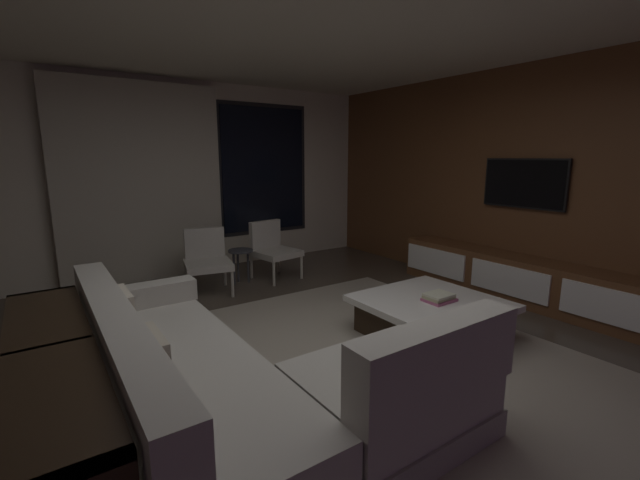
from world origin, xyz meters
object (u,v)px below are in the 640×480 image
at_px(accent_chair_by_curtain, 207,257).
at_px(console_table_behind_couch, 57,404).
at_px(sectional_couch, 235,383).
at_px(accent_chair_near_window, 272,247).
at_px(side_stool, 240,256).
at_px(coffee_table, 430,317).
at_px(media_console, 523,281).
at_px(mounted_tv, 524,183).
at_px(book_stack_on_coffee_table, 439,297).

xyz_separation_m(accent_chair_by_curtain, console_table_behind_couch, (-1.71, -2.56, -0.02)).
height_order(sectional_couch, accent_chair_near_window, sectional_couch).
bearing_deg(side_stool, coffee_table, -73.45).
height_order(coffee_table, side_stool, side_stool).
distance_m(sectional_couch, side_stool, 3.04).
bearing_deg(console_table_behind_couch, coffee_table, 1.52).
bearing_deg(accent_chair_by_curtain, side_stool, 7.76).
height_order(side_stool, media_console, media_console).
xyz_separation_m(sectional_couch, side_stool, (1.27, 2.76, 0.08)).
relative_size(mounted_tv, console_table_behind_couch, 0.47).
xyz_separation_m(book_stack_on_coffee_table, accent_chair_near_window, (-0.30, 2.64, 0.04)).
bearing_deg(accent_chair_by_curtain, book_stack_on_coffee_table, -63.59).
height_order(coffee_table, accent_chair_by_curtain, accent_chair_by_curtain).
relative_size(book_stack_on_coffee_table, side_stool, 0.60).
bearing_deg(console_table_behind_couch, accent_chair_near_window, 44.86).
height_order(accent_chair_by_curtain, mounted_tv, mounted_tv).
distance_m(sectional_couch, mounted_tv, 3.99).
bearing_deg(coffee_table, book_stack_on_coffee_table, -60.96).
xyz_separation_m(accent_chair_near_window, accent_chair_by_curtain, (-0.96, -0.09, 0.00)).
bearing_deg(book_stack_on_coffee_table, sectional_couch, -175.86).
xyz_separation_m(sectional_couch, mounted_tv, (3.82, 0.45, 1.06)).
bearing_deg(media_console, accent_chair_by_curtain, 139.31).
bearing_deg(mounted_tv, coffee_table, -172.51).
height_order(coffee_table, console_table_behind_couch, console_table_behind_couch).
relative_size(media_console, mounted_tv, 3.14).
bearing_deg(accent_chair_by_curtain, coffee_table, -63.66).
bearing_deg(accent_chair_near_window, console_table_behind_couch, -135.14).
height_order(coffee_table, mounted_tv, mounted_tv).
bearing_deg(book_stack_on_coffee_table, media_console, 3.56).
relative_size(sectional_couch, side_stool, 5.43).
distance_m(book_stack_on_coffee_table, mounted_tv, 2.03).
distance_m(mounted_tv, console_table_behind_couch, 4.83).
bearing_deg(side_stool, sectional_couch, -114.70).
bearing_deg(book_stack_on_coffee_table, side_stool, 106.86).
relative_size(coffee_table, accent_chair_near_window, 1.49).
bearing_deg(book_stack_on_coffee_table, console_table_behind_couch, -179.66).
bearing_deg(media_console, mounted_tv, 47.59).
bearing_deg(mounted_tv, sectional_couch, -173.35).
height_order(sectional_couch, side_stool, sectional_couch).
bearing_deg(accent_chair_near_window, media_console, -53.41).
height_order(side_stool, console_table_behind_couch, console_table_behind_couch).
height_order(accent_chair_near_window, console_table_behind_couch, accent_chair_near_window).
xyz_separation_m(coffee_table, mounted_tv, (1.80, 0.24, 1.16)).
xyz_separation_m(accent_chair_by_curtain, mounted_tv, (3.02, -2.25, 0.92)).
relative_size(media_console, console_table_behind_couch, 1.48).
bearing_deg(sectional_couch, book_stack_on_coffee_table, 4.14).
distance_m(coffee_table, media_console, 1.62).
bearing_deg(console_table_behind_couch, accent_chair_by_curtain, 56.30).
bearing_deg(coffee_table, media_console, 1.34).
distance_m(book_stack_on_coffee_table, accent_chair_by_curtain, 2.84).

